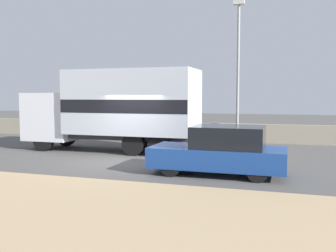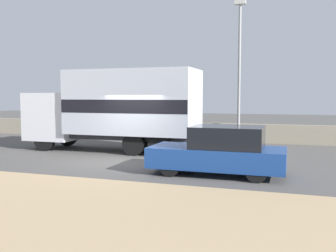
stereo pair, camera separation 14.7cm
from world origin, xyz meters
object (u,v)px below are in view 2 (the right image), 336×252
car_hatchback (220,151)px  box_truck (118,107)px  pedestrian (66,123)px  street_lamp (239,62)px

car_hatchback → box_truck: bearing=-34.1°
box_truck → car_hatchback: bearing=145.9°
box_truck → pedestrian: box_truck is taller
street_lamp → pedestrian: bearing=-173.0°
street_lamp → car_hatchback: bearing=-86.3°
street_lamp → box_truck: bearing=-136.6°
street_lamp → car_hatchback: (0.52, -7.99, -3.45)m
box_truck → pedestrian: 5.97m
car_hatchback → pedestrian: pedestrian is taller
street_lamp → box_truck: size_ratio=0.92×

